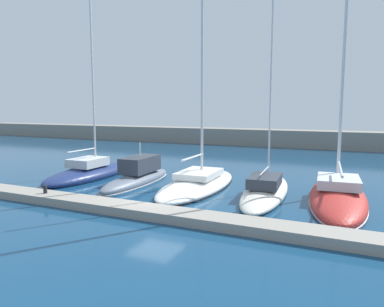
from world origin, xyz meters
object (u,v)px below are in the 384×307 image
at_px(sailboat_red_fifth, 338,194).
at_px(mooring_buoy_red, 151,157).
at_px(sailboat_white_third, 198,182).
at_px(dock_bollard, 45,189).
at_px(sailboat_navy_nearest, 89,172).
at_px(motorboat_slate_second, 138,176).
at_px(sailboat_ivory_fourth, 266,190).

relative_size(sailboat_red_fifth, mooring_buoy_red, 32.53).
relative_size(sailboat_white_third, mooring_buoy_red, 35.60).
bearing_deg(sailboat_red_fifth, dock_bollard, 110.81).
xyz_separation_m(sailboat_red_fifth, dock_bollard, (-14.32, -6.65, 0.30)).
bearing_deg(sailboat_navy_nearest, mooring_buoy_red, 7.31).
bearing_deg(motorboat_slate_second, sailboat_white_third, -88.12).
distance_m(sailboat_white_third, mooring_buoy_red, 15.31).
height_order(sailboat_red_fifth, dock_bollard, sailboat_red_fifth).
height_order(sailboat_ivory_fourth, mooring_buoy_red, sailboat_ivory_fourth).
height_order(motorboat_slate_second, sailboat_white_third, sailboat_white_third).
bearing_deg(motorboat_slate_second, dock_bollard, 160.07).
height_order(sailboat_navy_nearest, dock_bollard, sailboat_navy_nearest).
bearing_deg(dock_bollard, motorboat_slate_second, 72.73).
distance_m(sailboat_red_fifth, mooring_buoy_red, 21.57).
distance_m(sailboat_navy_nearest, mooring_buoy_red, 11.70).
relative_size(sailboat_navy_nearest, motorboat_slate_second, 2.28).
bearing_deg(dock_bollard, mooring_buoy_red, 103.32).
bearing_deg(dock_bollard, sailboat_red_fifth, 24.90).
xyz_separation_m(sailboat_ivory_fourth, sailboat_red_fifth, (3.82, 0.43, 0.02)).
relative_size(motorboat_slate_second, sailboat_ivory_fourth, 0.53).
bearing_deg(dock_bollard, sailboat_navy_nearest, 110.81).
bearing_deg(sailboat_white_third, dock_bollard, 134.19).
xyz_separation_m(sailboat_white_third, sailboat_red_fifth, (8.15, 0.20, 0.00)).
distance_m(motorboat_slate_second, dock_bollard, 6.40).
bearing_deg(mooring_buoy_red, sailboat_red_fifth, -30.85).
height_order(sailboat_white_third, mooring_buoy_red, sailboat_white_third).
distance_m(motorboat_slate_second, sailboat_red_fifth, 12.44).
xyz_separation_m(sailboat_navy_nearest, motorboat_slate_second, (4.24, -0.06, 0.06)).
relative_size(motorboat_slate_second, sailboat_red_fifth, 0.43).
distance_m(motorboat_slate_second, sailboat_ivory_fourth, 8.61).
bearing_deg(mooring_buoy_red, sailboat_ivory_fourth, -38.02).
bearing_deg(motorboat_slate_second, sailboat_navy_nearest, 86.51).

